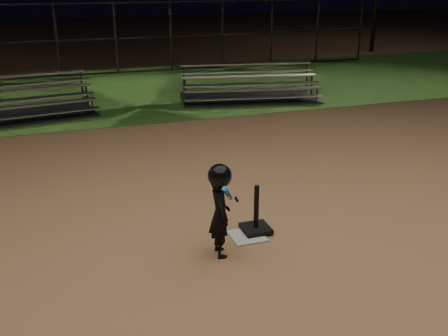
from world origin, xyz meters
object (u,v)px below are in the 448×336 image
at_px(bleacher_left, 12,110).
at_px(child_batter, 220,208).
at_px(batting_tee, 256,223).
at_px(home_plate, 247,236).
at_px(bleacher_right, 250,93).

bearing_deg(bleacher_left, child_batter, -78.94).
bearing_deg(batting_tee, home_plate, -149.74).
bearing_deg(child_batter, home_plate, -56.31).
height_order(home_plate, bleacher_right, bleacher_right).
bearing_deg(child_batter, batting_tee, -56.75).
xyz_separation_m(batting_tee, child_batter, (-0.66, -0.41, 0.51)).
relative_size(bleacher_left, bleacher_right, 1.02).
distance_m(batting_tee, bleacher_right, 8.12).
distance_m(home_plate, batting_tee, 0.23).
xyz_separation_m(batting_tee, bleacher_left, (-3.50, 7.55, 0.06)).
height_order(batting_tee, child_batter, child_batter).
bearing_deg(child_batter, bleacher_right, -22.18).
xyz_separation_m(batting_tee, bleacher_right, (2.87, 7.60, 0.05)).
relative_size(child_batter, bleacher_left, 0.29).
bearing_deg(bleacher_left, bleacher_right, -8.15).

